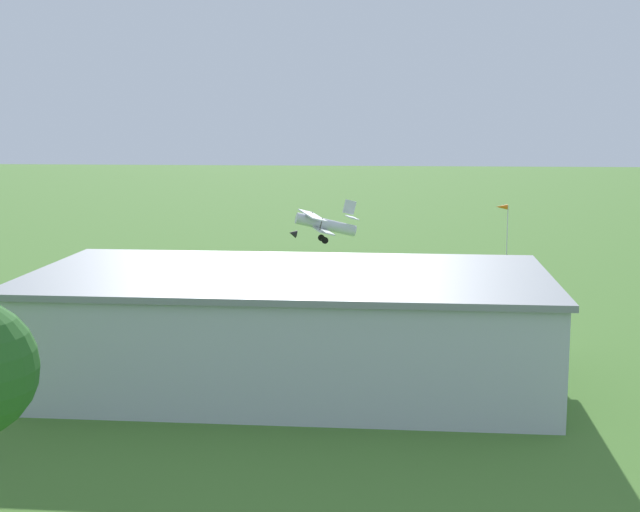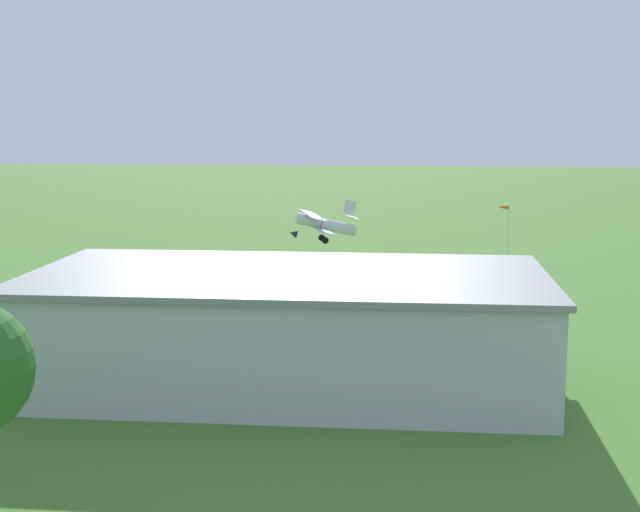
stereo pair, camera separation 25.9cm
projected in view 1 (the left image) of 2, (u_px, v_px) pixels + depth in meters
The scene contains 13 objects.
ground_plane at pixel (389, 281), 84.42m from camera, with size 400.00×400.00×0.00m, color #47752D.
hangar at pixel (290, 327), 51.73m from camera, with size 29.74×15.93×6.50m.
biplane at pixel (323, 224), 85.40m from camera, with size 6.84×8.67×4.12m.
car_blue at pixel (490, 311), 67.24m from camera, with size 2.27×4.11×1.67m.
car_green at pixel (210, 307), 69.00m from camera, with size 2.19×4.42×1.58m.
car_silver at pixel (124, 309), 68.15m from camera, with size 2.17×4.09×1.60m.
car_yellow at pixel (40, 307), 68.86m from camera, with size 2.13×4.75×1.54m.
person_crossing_taxiway at pixel (337, 299), 72.13m from camera, with size 0.40×0.40×1.56m.
person_at_fence_line at pixel (182, 298), 72.56m from camera, with size 0.54×0.54×1.59m.
person_beside_truck at pixel (140, 294), 74.17m from camera, with size 0.54×0.54×1.52m.
person_watching_takeoff at pixel (380, 314), 66.73m from camera, with size 0.50×0.50×1.53m.
person_near_hangar_door at pixel (158, 294), 73.77m from camera, with size 0.39×0.39×1.74m.
windsock at pixel (502, 210), 99.85m from camera, with size 1.42×0.65×5.67m.
Camera 1 is at (-0.75, 83.30, 15.32)m, focal length 50.22 mm.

